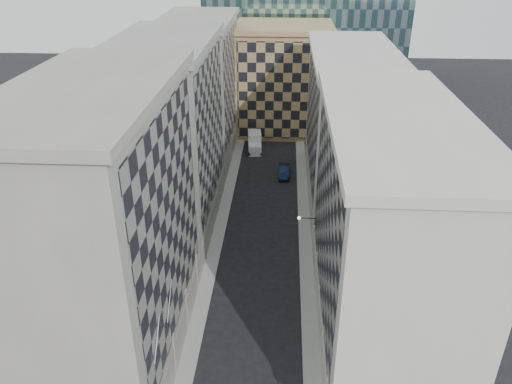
% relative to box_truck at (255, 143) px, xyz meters
% --- Properties ---
extents(sidewalk_west, '(1.50, 100.00, 0.15)m').
position_rel_box_truck_xyz_m(sidewalk_west, '(-2.77, -26.94, -1.20)').
color(sidewalk_west, '#989993').
rests_on(sidewalk_west, ground).
extents(sidewalk_east, '(1.50, 100.00, 0.15)m').
position_rel_box_truck_xyz_m(sidewalk_east, '(7.73, -26.94, -1.20)').
color(sidewalk_east, '#989993').
rests_on(sidewalk_east, ground).
extents(bldg_left_a, '(10.80, 22.80, 23.70)m').
position_rel_box_truck_xyz_m(bldg_left_a, '(-8.40, -45.94, 10.55)').
color(bldg_left_a, gray).
rests_on(bldg_left_a, ground).
extents(bldg_left_b, '(10.80, 22.80, 22.70)m').
position_rel_box_truck_xyz_m(bldg_left_b, '(-8.40, -23.94, 10.05)').
color(bldg_left_b, gray).
rests_on(bldg_left_b, ground).
extents(bldg_left_c, '(10.80, 22.80, 21.70)m').
position_rel_box_truck_xyz_m(bldg_left_c, '(-8.40, -1.94, 9.55)').
color(bldg_left_c, gray).
rests_on(bldg_left_c, ground).
extents(bldg_right_a, '(10.80, 26.80, 20.70)m').
position_rel_box_truck_xyz_m(bldg_right_a, '(13.36, -41.94, 9.05)').
color(bldg_right_a, beige).
rests_on(bldg_right_a, ground).
extents(bldg_right_b, '(10.80, 28.80, 19.70)m').
position_rel_box_truck_xyz_m(bldg_right_b, '(13.37, -14.94, 8.57)').
color(bldg_right_b, beige).
rests_on(bldg_right_b, ground).
extents(tan_block, '(16.80, 14.80, 18.80)m').
position_rel_box_truck_xyz_m(tan_block, '(4.48, 10.96, 8.16)').
color(tan_block, tan).
rests_on(tan_block, ground).
extents(flagpoles_left, '(0.10, 6.33, 2.33)m').
position_rel_box_truck_xyz_m(flagpoles_left, '(-3.42, -50.94, 6.73)').
color(flagpoles_left, gray).
rests_on(flagpoles_left, ground).
extents(bracket_lamp, '(1.98, 0.36, 0.36)m').
position_rel_box_truck_xyz_m(bracket_lamp, '(6.86, -32.94, 4.93)').
color(bracket_lamp, black).
rests_on(bracket_lamp, ground).
extents(box_truck, '(2.64, 5.51, 2.93)m').
position_rel_box_truck_xyz_m(box_truck, '(0.00, 0.00, 0.00)').
color(box_truck, white).
rests_on(box_truck, ground).
extents(dark_car, '(1.74, 4.72, 1.54)m').
position_rel_box_truck_xyz_m(dark_car, '(5.04, -9.87, -0.50)').
color(dark_car, '#0F1C39').
rests_on(dark_car, ground).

